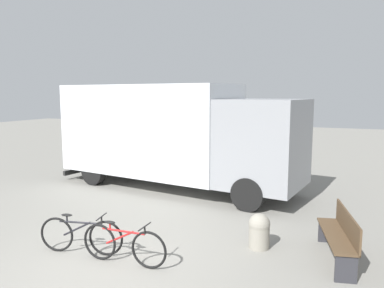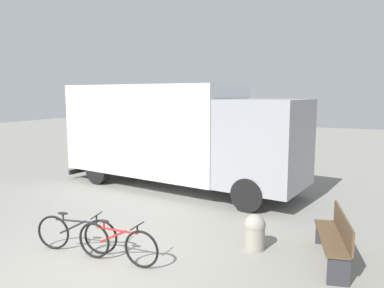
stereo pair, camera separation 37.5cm
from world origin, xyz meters
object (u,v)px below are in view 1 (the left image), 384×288
(bicycle_middle, at_px, (123,244))
(bollard_near_bench, at_px, (259,230))
(park_bench, at_px, (341,234))
(bicycle_near, at_px, (81,235))
(delivery_truck, at_px, (173,132))

(bicycle_middle, height_order, bollard_near_bench, bicycle_middle)
(park_bench, bearing_deg, bollard_near_bench, 77.84)
(park_bench, height_order, bicycle_middle, park_bench)
(bicycle_near, bearing_deg, park_bench, 7.16)
(park_bench, relative_size, bicycle_middle, 1.09)
(delivery_truck, relative_size, park_bench, 4.47)
(park_bench, relative_size, bollard_near_bench, 2.64)
(delivery_truck, distance_m, park_bench, 6.38)
(park_bench, distance_m, bicycle_near, 4.77)
(delivery_truck, distance_m, bicycle_near, 5.44)
(delivery_truck, bearing_deg, park_bench, -27.67)
(delivery_truck, relative_size, bicycle_near, 4.97)
(bicycle_middle, bearing_deg, park_bench, 22.90)
(bicycle_near, bearing_deg, bollard_near_bench, 15.04)
(delivery_truck, height_order, bicycle_near, delivery_truck)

